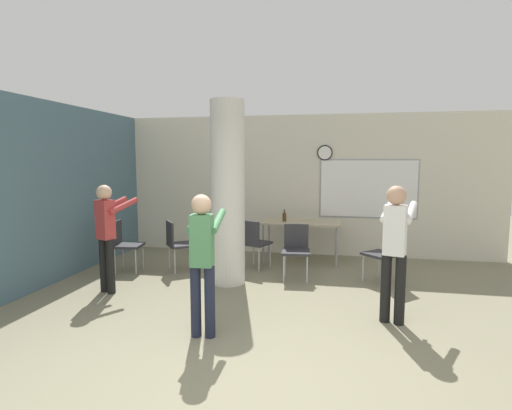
% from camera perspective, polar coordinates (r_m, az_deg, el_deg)
% --- Properties ---
extents(ground_plane, '(24.00, 24.00, 0.00)m').
position_cam_1_polar(ground_plane, '(3.67, -3.38, -24.80)').
color(ground_plane, gray).
extents(wall_left_accent, '(0.12, 7.00, 2.80)m').
position_cam_1_polar(wall_left_accent, '(7.03, -26.65, 1.63)').
color(wall_left_accent, slate).
rests_on(wall_left_accent, ground_plane).
extents(wall_back, '(8.00, 0.15, 2.80)m').
position_cam_1_polar(wall_back, '(8.15, 5.69, 2.83)').
color(wall_back, beige).
rests_on(wall_back, ground_plane).
extents(support_pillar, '(0.52, 0.52, 2.80)m').
position_cam_1_polar(support_pillar, '(6.10, -4.05, 1.67)').
color(support_pillar, silver).
rests_on(support_pillar, ground_plane).
extents(folding_table, '(1.45, 0.75, 0.76)m').
position_cam_1_polar(folding_table, '(7.56, 6.44, -2.72)').
color(folding_table, tan).
rests_on(folding_table, ground_plane).
extents(bottle_on_table, '(0.07, 0.07, 0.22)m').
position_cam_1_polar(bottle_on_table, '(7.49, 4.08, -1.70)').
color(bottle_on_table, '#4C3319').
rests_on(bottle_on_table, folding_table).
extents(chair_mid_room, '(0.62, 0.62, 0.87)m').
position_cam_1_polar(chair_mid_room, '(6.47, 17.87, -6.33)').
color(chair_mid_room, '#2D2D33').
rests_on(chair_mid_room, ground_plane).
extents(chair_table_left, '(0.58, 0.58, 0.87)m').
position_cam_1_polar(chair_table_left, '(6.99, -0.31, -5.09)').
color(chair_table_left, '#2D2D33').
rests_on(chair_table_left, ground_plane).
extents(chair_table_front, '(0.47, 0.47, 0.87)m').
position_cam_1_polar(chair_table_front, '(6.48, 5.73, -6.03)').
color(chair_table_front, '#2D2D33').
rests_on(chair_table_front, ground_plane).
extents(chair_near_pillar, '(0.62, 0.62, 0.87)m').
position_cam_1_polar(chair_near_pillar, '(7.01, -11.11, -5.16)').
color(chair_near_pillar, '#2D2D33').
rests_on(chair_near_pillar, ground_plane).
extents(chair_by_left_wall, '(0.50, 0.50, 0.87)m').
position_cam_1_polar(chair_by_left_wall, '(7.23, -18.28, -5.03)').
color(chair_by_left_wall, '#2D2D33').
rests_on(chair_by_left_wall, ground_plane).
extents(person_watching_back, '(0.50, 0.63, 1.56)m').
position_cam_1_polar(person_watching_back, '(6.09, -20.50, -3.32)').
color(person_watching_back, black).
rests_on(person_watching_back, ground_plane).
extents(person_playing_side, '(0.49, 0.67, 1.61)m').
position_cam_1_polar(person_playing_side, '(4.90, 19.23, -5.14)').
color(person_playing_side, black).
rests_on(person_playing_side, ground_plane).
extents(person_playing_front, '(0.36, 0.61, 1.55)m').
position_cam_1_polar(person_playing_front, '(4.32, -7.63, -6.90)').
color(person_playing_front, '#1E2338').
rests_on(person_playing_front, ground_plane).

